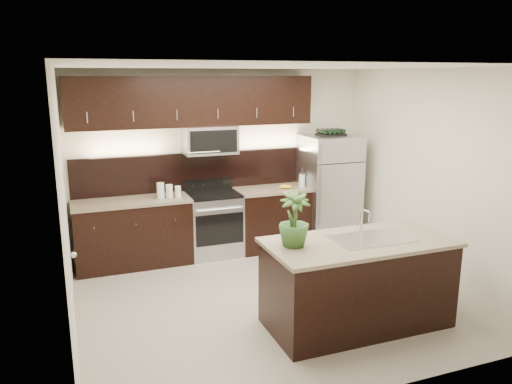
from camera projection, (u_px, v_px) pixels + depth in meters
ground at (273, 297)px, 6.00m from camera, size 4.50×4.50×0.00m
room_walls at (267, 159)px, 5.54m from camera, size 4.52×4.02×2.71m
counter_run at (200, 225)px, 7.28m from camera, size 3.51×0.65×0.94m
upper_fixtures at (196, 109)px, 7.04m from camera, size 3.49×0.40×1.66m
island at (357, 283)px, 5.27m from camera, size 1.96×0.96×0.94m
sink_faucet at (371, 237)px, 5.22m from camera, size 0.84×0.50×0.28m
refrigerator at (329, 190)px, 7.85m from camera, size 0.82×0.74×1.70m
wine_rack at (331, 132)px, 7.65m from camera, size 0.42×0.26×0.10m
plant at (294, 219)px, 4.94m from camera, size 0.33×0.33×0.56m
canisters at (167, 191)px, 6.93m from camera, size 0.33×0.11×0.22m
french_press at (302, 180)px, 7.66m from camera, size 0.10×0.10×0.28m
bananas at (282, 187)px, 7.53m from camera, size 0.23×0.21×0.06m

